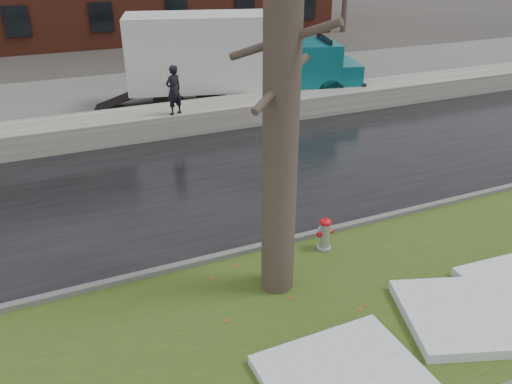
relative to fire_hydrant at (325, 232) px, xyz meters
name	(u,v)px	position (x,y,z in m)	size (l,w,h in m)	color
ground	(309,270)	(-0.61, -0.49, -0.42)	(120.00, 120.00, 0.00)	#47423D
verge	(345,309)	(-0.61, -1.74, -0.40)	(60.00, 4.50, 0.04)	#324918
road	(226,178)	(-0.61, 4.01, -0.41)	(60.00, 7.00, 0.03)	black
parking_lot	(152,96)	(-0.61, 12.51, -0.41)	(60.00, 9.00, 0.03)	slate
curb	(285,241)	(-0.61, 0.51, -0.35)	(60.00, 0.15, 0.14)	slate
snowbank	(181,119)	(-0.61, 8.21, -0.05)	(60.00, 1.60, 0.75)	#B1AEA2
fire_hydrant	(325,232)	(0.00, 0.00, 0.00)	(0.35, 0.30, 0.72)	#A9AAB1
tree	(282,88)	(-1.37, -0.68, 3.21)	(1.31, 1.48, 7.13)	brown
box_truck	(229,58)	(1.92, 10.31, 1.33)	(10.04, 4.35, 3.32)	black
worker	(174,90)	(-0.93, 7.61, 1.09)	(0.56, 0.36, 1.52)	black
snow_patch_far	(342,374)	(-1.48, -2.99, -0.31)	(2.20, 1.60, 0.14)	white
snow_patch_side	(490,314)	(1.42, -2.89, -0.29)	(2.80, 1.80, 0.18)	white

